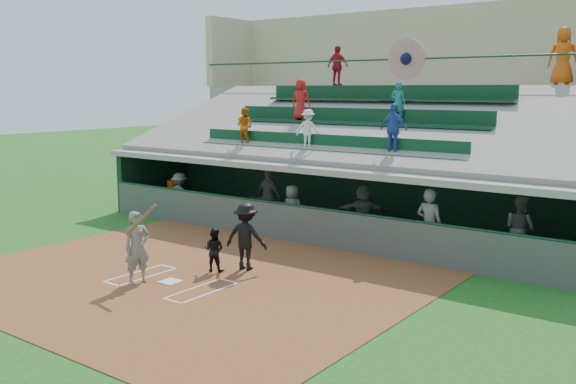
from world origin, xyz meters
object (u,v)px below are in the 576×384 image
Objects in this scene: batter_at_plate at (137,247)px; water_cooler at (172,185)px; white_table at (174,200)px; home_plate at (170,282)px; catcher at (214,250)px.

batter_at_plate is 5.10× the size of water_cooler.
batter_at_plate reaches higher than white_table.
home_plate is 0.40× the size of catcher.
home_plate is 1.12m from batter_at_plate.
catcher is 8.53m from water_cooler.
catcher is (0.74, 1.79, -0.32)m from batter_at_plate.
white_table is at bearing 131.46° from batter_at_plate.
catcher is 8.50m from white_table.
white_table is 0.56m from water_cooler.
white_table is at bearing 25.72° from water_cooler.
batter_at_plate reaches higher than home_plate.
catcher is 1.30× the size of white_table.
catcher is 2.82× the size of water_cooler.
water_cooler reaches higher than catcher.
batter_at_plate is at bearing -140.75° from home_plate.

